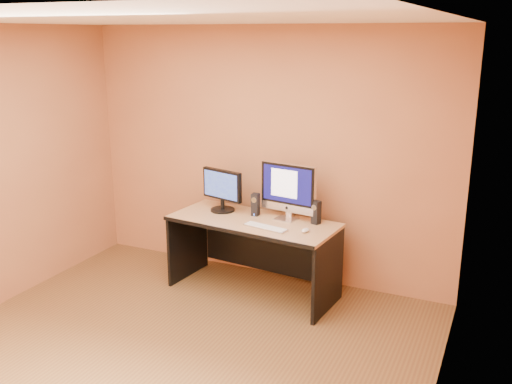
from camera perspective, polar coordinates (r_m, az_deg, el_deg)
floor at (r=4.75m, az=-9.31°, el=-16.57°), size 4.00×4.00×0.00m
walls at (r=4.21m, az=-10.08°, el=-1.41°), size 4.00×4.00×2.60m
ceiling at (r=4.03m, az=-10.99°, el=16.55°), size 4.00×4.00×0.00m
desk at (r=5.68m, az=-0.29°, el=-6.46°), size 1.70×0.88×0.76m
imac at (r=5.50m, az=3.07°, el=0.04°), size 0.61×0.30×0.56m
second_monitor at (r=5.78m, az=-3.39°, el=0.15°), size 0.54×0.36×0.43m
speaker_left at (r=5.66m, az=-0.06°, el=-1.26°), size 0.07×0.08×0.23m
speaker_right at (r=5.44m, az=6.04°, el=-2.05°), size 0.09×0.09×0.23m
keyboard at (r=5.32m, az=0.95°, el=-3.54°), size 0.46×0.20×0.02m
mouse at (r=5.23m, az=4.96°, el=-3.83°), size 0.07×0.11×0.04m
cable_a at (r=5.65m, az=3.79°, el=-2.49°), size 0.04×0.22×0.01m
cable_b at (r=5.69m, az=3.00°, el=-2.33°), size 0.10×0.16×0.01m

